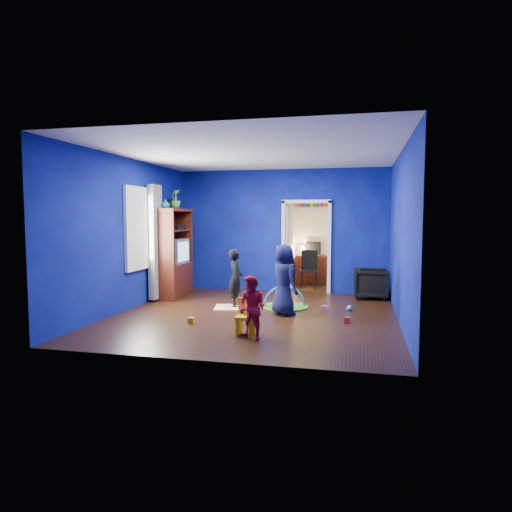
% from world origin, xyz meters
% --- Properties ---
extents(floor, '(5.00, 5.50, 0.01)m').
position_xyz_m(floor, '(0.00, 0.00, 0.00)').
color(floor, black).
rests_on(floor, ground).
extents(ceiling, '(5.00, 5.50, 0.01)m').
position_xyz_m(ceiling, '(0.00, 0.00, 2.90)').
color(ceiling, white).
rests_on(ceiling, wall_back).
extents(wall_back, '(5.00, 0.02, 2.90)m').
position_xyz_m(wall_back, '(0.00, 2.75, 1.45)').
color(wall_back, '#090C67').
rests_on(wall_back, floor).
extents(wall_front, '(5.00, 0.02, 2.90)m').
position_xyz_m(wall_front, '(0.00, -2.75, 1.45)').
color(wall_front, '#090C67').
rests_on(wall_front, floor).
extents(wall_left, '(0.02, 5.50, 2.90)m').
position_xyz_m(wall_left, '(-2.50, 0.00, 1.45)').
color(wall_left, '#090C67').
rests_on(wall_left, floor).
extents(wall_right, '(0.02, 5.50, 2.90)m').
position_xyz_m(wall_right, '(2.50, 0.00, 1.45)').
color(wall_right, '#090C67').
rests_on(wall_right, floor).
extents(alcove, '(1.00, 1.75, 2.50)m').
position_xyz_m(alcove, '(0.60, 3.62, 1.25)').
color(alcove, silver).
rests_on(alcove, floor).
extents(armchair, '(0.74, 0.72, 0.66)m').
position_xyz_m(armchair, '(2.09, 2.20, 0.33)').
color(armchair, black).
rests_on(armchair, floor).
extents(child_black, '(0.39, 0.48, 1.15)m').
position_xyz_m(child_black, '(-0.53, 0.58, 0.58)').
color(child_black, black).
rests_on(child_black, floor).
extents(child_navy, '(0.73, 0.74, 1.29)m').
position_xyz_m(child_navy, '(0.51, 0.13, 0.65)').
color(child_navy, '#0F1837').
rests_on(child_navy, floor).
extents(toddler_red, '(0.56, 0.51, 0.93)m').
position_xyz_m(toddler_red, '(0.33, -1.63, 0.46)').
color(toddler_red, red).
rests_on(toddler_red, floor).
extents(vase, '(0.22, 0.22, 0.19)m').
position_xyz_m(vase, '(-2.22, 1.12, 2.06)').
color(vase, '#0C5B65').
rests_on(vase, tv_armoire).
extents(potted_plant, '(0.32, 0.32, 0.44)m').
position_xyz_m(potted_plant, '(-2.22, 1.64, 2.18)').
color(potted_plant, '#358430').
rests_on(potted_plant, tv_armoire).
extents(tv_armoire, '(0.58, 1.14, 1.96)m').
position_xyz_m(tv_armoire, '(-2.22, 1.42, 0.98)').
color(tv_armoire, '#401A0A').
rests_on(tv_armoire, floor).
extents(crt_tv, '(0.46, 0.70, 0.54)m').
position_xyz_m(crt_tv, '(-2.18, 1.42, 1.02)').
color(crt_tv, silver).
rests_on(crt_tv, tv_armoire).
extents(yellow_blanket, '(0.86, 0.74, 0.03)m').
position_xyz_m(yellow_blanket, '(-0.53, 0.48, 0.01)').
color(yellow_blanket, '#F2E07A').
rests_on(yellow_blanket, floor).
extents(hopper_ball, '(0.39, 0.39, 0.39)m').
position_xyz_m(hopper_ball, '(0.46, 0.38, 0.20)').
color(hopper_ball, yellow).
rests_on(hopper_ball, floor).
extents(kid_chair, '(0.30, 0.30, 0.50)m').
position_xyz_m(kid_chair, '(0.18, -1.43, 0.25)').
color(kid_chair, yellow).
rests_on(kid_chair, floor).
extents(play_mat, '(0.95, 0.95, 0.03)m').
position_xyz_m(play_mat, '(0.40, 0.81, 0.01)').
color(play_mat, green).
rests_on(play_mat, floor).
extents(toy_arch, '(0.82, 0.28, 0.84)m').
position_xyz_m(toy_arch, '(0.40, 0.81, 0.02)').
color(toy_arch, '#3F8CD8').
rests_on(toy_arch, floor).
extents(window_left, '(0.03, 0.95, 1.55)m').
position_xyz_m(window_left, '(-2.48, 0.35, 1.55)').
color(window_left, white).
rests_on(window_left, wall_left).
extents(curtain, '(0.14, 0.42, 2.40)m').
position_xyz_m(curtain, '(-2.37, 0.90, 1.25)').
color(curtain, slate).
rests_on(curtain, floor).
extents(doorway, '(1.16, 0.10, 2.10)m').
position_xyz_m(doorway, '(0.60, 2.75, 1.05)').
color(doorway, white).
rests_on(doorway, floor).
extents(study_desk, '(0.88, 0.44, 0.75)m').
position_xyz_m(study_desk, '(0.60, 4.26, 0.38)').
color(study_desk, '#3D140A').
rests_on(study_desk, floor).
extents(desk_monitor, '(0.40, 0.05, 0.32)m').
position_xyz_m(desk_monitor, '(0.60, 4.38, 0.95)').
color(desk_monitor, black).
rests_on(desk_monitor, study_desk).
extents(desk_lamp, '(0.14, 0.14, 0.14)m').
position_xyz_m(desk_lamp, '(0.32, 4.32, 0.93)').
color(desk_lamp, '#FFD88C').
rests_on(desk_lamp, study_desk).
extents(folding_chair, '(0.40, 0.40, 0.92)m').
position_xyz_m(folding_chair, '(0.60, 3.30, 0.46)').
color(folding_chair, black).
rests_on(folding_chair, floor).
extents(book_shelf, '(0.88, 0.24, 0.04)m').
position_xyz_m(book_shelf, '(0.60, 4.37, 2.02)').
color(book_shelf, white).
rests_on(book_shelf, study_desk).
extents(toy_0, '(0.10, 0.08, 0.10)m').
position_xyz_m(toy_0, '(1.65, -0.30, 0.05)').
color(toy_0, red).
rests_on(toy_0, floor).
extents(toy_1, '(0.11, 0.11, 0.11)m').
position_xyz_m(toy_1, '(1.67, 0.75, 0.06)').
color(toy_1, '#298CED').
rests_on(toy_1, floor).
extents(toy_2, '(0.10, 0.08, 0.10)m').
position_xyz_m(toy_2, '(-0.89, -0.91, 0.05)').
color(toy_2, '#E2A40B').
rests_on(toy_2, floor).
extents(toy_3, '(0.11, 0.11, 0.11)m').
position_xyz_m(toy_3, '(0.64, 0.17, 0.06)').
color(toy_3, green).
rests_on(toy_3, floor).
extents(toy_4, '(0.10, 0.08, 0.10)m').
position_xyz_m(toy_4, '(1.21, 0.63, 0.05)').
color(toy_4, '#B744A3').
rests_on(toy_4, floor).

